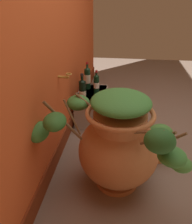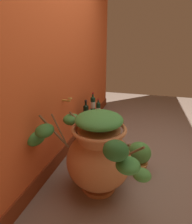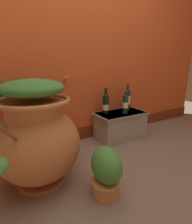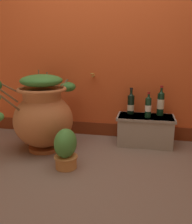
% 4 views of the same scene
% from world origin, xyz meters
% --- Properties ---
extents(ground_plane, '(7.00, 7.00, 0.00)m').
position_xyz_m(ground_plane, '(0.00, 0.00, 0.00)').
color(ground_plane, '#7A6656').
extents(back_wall, '(4.40, 0.33, 2.60)m').
position_xyz_m(back_wall, '(-0.00, 1.20, 1.29)').
color(back_wall, '#D15123').
rests_on(back_wall, ground_plane).
extents(terracotta_urn, '(0.80, 1.12, 0.85)m').
position_xyz_m(terracotta_urn, '(-0.55, 0.53, 0.41)').
color(terracotta_urn, '#B26638').
rests_on(terracotta_urn, ground_plane).
extents(stone_ledge, '(0.64, 0.35, 0.34)m').
position_xyz_m(stone_ledge, '(0.54, 0.89, 0.18)').
color(stone_ledge, '#9E9384').
rests_on(stone_ledge, ground_plane).
extents(wine_bottle_left, '(0.08, 0.08, 0.31)m').
position_xyz_m(wine_bottle_left, '(0.37, 0.97, 0.46)').
color(wine_bottle_left, black).
rests_on(wine_bottle_left, stone_ledge).
extents(wine_bottle_middle, '(0.08, 0.08, 0.34)m').
position_xyz_m(wine_bottle_middle, '(0.70, 0.97, 0.49)').
color(wine_bottle_middle, black).
rests_on(wine_bottle_middle, stone_ledge).
extents(wine_bottle_right, '(0.07, 0.07, 0.29)m').
position_xyz_m(wine_bottle_right, '(0.56, 0.84, 0.47)').
color(wine_bottle_right, black).
rests_on(wine_bottle_right, stone_ledge).
extents(potted_shrub, '(0.22, 0.27, 0.37)m').
position_xyz_m(potted_shrub, '(-0.17, 0.14, 0.19)').
color(potted_shrub, '#D68E4C').
rests_on(potted_shrub, ground_plane).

